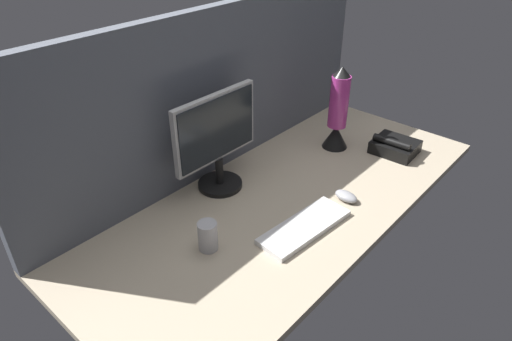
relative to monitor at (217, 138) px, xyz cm
name	(u,v)px	position (x,y,z in cm)	size (l,w,h in cm)	color
ground_plane	(286,199)	(12.44, -25.12, -23.38)	(180.00, 80.00, 3.00)	tan
cubicle_wall_back	(216,92)	(12.44, 12.38, 11.77)	(180.00, 5.00, 67.31)	#565B66
monitor	(217,138)	(0.00, 0.00, 0.00)	(40.23, 18.00, 39.75)	black
keyboard	(305,227)	(0.61, -42.80, -20.88)	(37.00, 13.00, 2.00)	silver
mouse	(346,196)	(25.72, -44.33, -20.18)	(5.60, 9.60, 3.40)	#99999E
mug_steel	(208,236)	(-28.98, -24.38, -16.60)	(6.65, 6.65, 10.56)	#B2B2B7
lava_lamp	(338,115)	(59.16, -17.22, -5.58)	(11.87, 11.87, 38.86)	black
desk_phone	(395,146)	(72.39, -40.92, -18.69)	(17.99, 19.88, 8.80)	black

